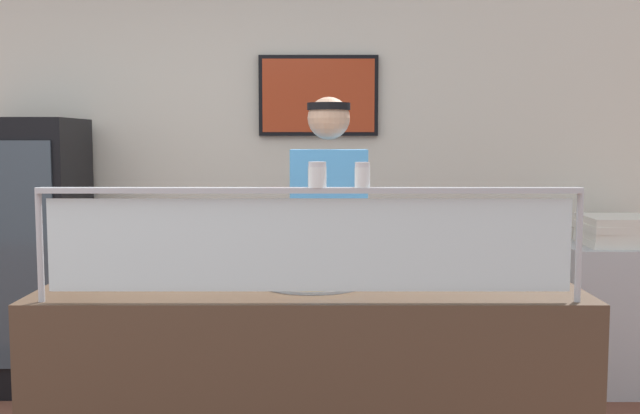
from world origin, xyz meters
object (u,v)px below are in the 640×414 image
pizza_server (307,276)px  worker_figure (327,248)px  drink_fridge (24,254)px  pizza_box_stack (617,230)px  pepper_flake_shaker (360,177)px  pizza_tray (311,281)px  parmesan_shaker (315,176)px

pizza_server → worker_figure: (0.09, 0.67, 0.02)m
drink_fridge → pizza_box_stack: bearing=-0.7°
pizza_server → pizza_box_stack: pizza_box_stack is taller
pizza_box_stack → worker_figure: bearing=-154.7°
pepper_flake_shaker → drink_fridge: drink_fridge is taller
pepper_flake_shaker → worker_figure: worker_figure is taller
pizza_tray → drink_fridge: drink_fridge is taller
drink_fridge → pizza_tray: bearing=-40.5°
pizza_tray → drink_fridge: 2.38m
pizza_tray → parmesan_shaker: parmesan_shaker is taller
pizza_server → worker_figure: worker_figure is taller
pizza_box_stack → pepper_flake_shaker: bearing=-132.9°
pizza_tray → pepper_flake_shaker: bearing=-60.5°
pizza_server → pizza_tray: bearing=48.3°
pepper_flake_shaker → drink_fridge: 2.79m
pizza_server → worker_figure: size_ratio=0.16×
pepper_flake_shaker → drink_fridge: (-1.99, 1.87, -0.58)m
parmesan_shaker → pizza_box_stack: bearing=44.4°
pizza_tray → pizza_server: bearing=-130.9°
drink_fridge → pepper_flake_shaker: bearing=-43.2°
pizza_server → drink_fridge: bearing=138.1°
parmesan_shaker → pizza_box_stack: 2.64m
parmesan_shaker → pizza_tray: bearing=93.3°
pizza_server → pizza_box_stack: 2.43m
pizza_box_stack → parmesan_shaker: bearing=-135.6°
pizza_box_stack → drink_fridge: bearing=179.3°
parmesan_shaker → pizza_box_stack: (1.86, 1.82, -0.43)m
pizza_tray → pizza_box_stack: 2.40m
drink_fridge → pizza_box_stack: (3.68, -0.04, 0.15)m
pizza_box_stack → pizza_server: bearing=-141.3°
pizza_box_stack → pizza_tray: bearing=-141.4°
pepper_flake_shaker → drink_fridge: bearing=136.8°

